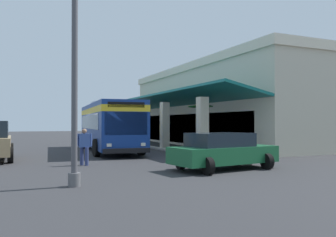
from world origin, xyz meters
name	(u,v)px	position (x,y,z in m)	size (l,w,h in m)	color
ground	(199,147)	(0.00, 8.00, 0.00)	(120.00, 120.00, 0.00)	#2D2D30
curb_strip	(145,146)	(-2.09, 4.25, 0.06)	(26.43, 0.50, 0.12)	#9E998E
plaza_building	(245,106)	(-2.09, 13.87, 3.37)	(22.32, 15.82, 6.73)	beige
transit_bus	(109,123)	(0.92, 0.61, 1.85)	(11.38, 3.51, 3.34)	navy
parked_sedan_green	(223,151)	(11.84, 2.52, 0.75)	(2.81, 4.60, 1.47)	#195933
pedestrian	(84,145)	(8.21, -2.34, 0.90)	(0.40, 0.66, 1.62)	navy
potted_palm	(200,142)	(4.31, 5.65, 0.66)	(1.97, 1.90, 3.05)	brown
lot_light_pole	(75,33)	(13.29, -3.56, 4.53)	(0.60, 0.60, 8.50)	#59595B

